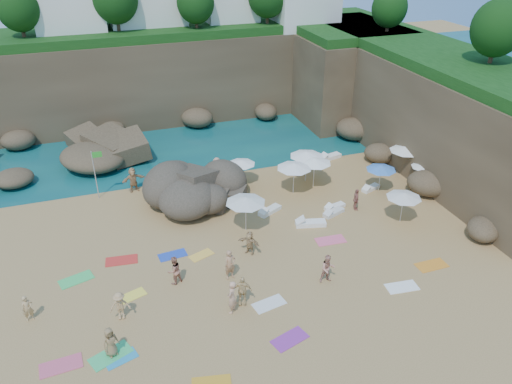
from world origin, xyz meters
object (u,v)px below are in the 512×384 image
object	(u,v)px
rock_outcrop	(190,203)
person_stand_2	(217,167)
flag_pole	(96,168)
parasol_1	(294,166)
lounger_0	(270,211)
person_stand_6	(232,297)
person_stand_3	(356,200)
parasol_0	(241,162)
person_stand_0	(28,308)
person_stand_4	(300,163)
parasol_2	(315,160)
person_stand_1	(174,270)
person_stand_5	(133,180)

from	to	relation	value
rock_outcrop	person_stand_2	bearing A→B (deg)	48.91
flag_pole	parasol_1	xyz separation A→B (m)	(13.57, -3.86, -0.15)
lounger_0	person_stand_6	xyz separation A→B (m)	(-5.27, -8.63, 0.82)
person_stand_2	person_stand_3	distance (m)	11.20
parasol_0	flag_pole	bearing A→B (deg)	172.85
parasol_0	person_stand_0	size ratio (longest dim) A/B	1.43
rock_outcrop	person_stand_4	bearing A→B (deg)	11.37
parasol_2	flag_pole	bearing A→B (deg)	170.66
lounger_0	parasol_1	bearing A→B (deg)	10.84
person_stand_1	parasol_2	bearing A→B (deg)	-169.90
person_stand_0	person_stand_1	size ratio (longest dim) A/B	0.86
person_stand_0	person_stand_4	xyz separation A→B (m)	(19.53, 10.81, 0.15)
parasol_2	person_stand_6	size ratio (longest dim) A/B	1.03
parasol_1	person_stand_1	bearing A→B (deg)	-144.03
lounger_0	rock_outcrop	bearing A→B (deg)	120.95
person_stand_1	parasol_1	bearing A→B (deg)	-168.79
person_stand_2	person_stand_4	size ratio (longest dim) A/B	0.90
lounger_0	person_stand_2	size ratio (longest dim) A/B	1.12
parasol_0	lounger_0	bearing A→B (deg)	-82.62
parasol_1	parasol_2	distance (m)	2.62
parasol_2	person_stand_1	distance (m)	15.24
lounger_0	person_stand_5	world-z (taller)	person_stand_5
person_stand_0	person_stand_4	world-z (taller)	person_stand_4
rock_outcrop	person_stand_2	distance (m)	4.56
parasol_0	person_stand_2	world-z (taller)	parasol_0
person_stand_2	person_stand_3	world-z (taller)	person_stand_2
person_stand_2	person_stand_1	bearing A→B (deg)	112.89
parasol_1	person_stand_0	xyz separation A→B (m)	(-17.79, -7.93, -1.48)
flag_pole	person_stand_3	xyz separation A→B (m)	(16.76, -7.49, -1.57)
flag_pole	person_stand_5	xyz separation A→B (m)	(2.47, 0.25, -1.43)
person_stand_0	person_stand_3	distance (m)	21.41
rock_outcrop	person_stand_4	world-z (taller)	person_stand_4
person_stand_0	person_stand_4	distance (m)	22.32
person_stand_2	person_stand_4	bearing A→B (deg)	-144.99
person_stand_6	person_stand_4	bearing A→B (deg)	-177.36
lounger_0	person_stand_1	world-z (taller)	person_stand_1
person_stand_4	person_stand_6	size ratio (longest dim) A/B	0.93
person_stand_3	person_stand_6	xyz separation A→B (m)	(-11.07, -7.07, 0.17)
person_stand_0	parasol_2	bearing A→B (deg)	9.17
person_stand_1	rock_outcrop	bearing A→B (deg)	-132.22
flag_pole	parasol_0	world-z (taller)	flag_pole
parasol_1	lounger_0	world-z (taller)	parasol_1
parasol_1	person_stand_6	world-z (taller)	parasol_1
flag_pole	person_stand_2	xyz separation A→B (m)	(8.93, 0.52, -1.57)
person_stand_4	person_stand_5	world-z (taller)	person_stand_5
person_stand_2	parasol_1	bearing A→B (deg)	-175.07
person_stand_2	person_stand_5	xyz separation A→B (m)	(-6.47, -0.27, 0.14)
person_stand_0	person_stand_4	size ratio (longest dim) A/B	0.84
parasol_2	person_stand_3	world-z (taller)	parasol_2
parasol_2	lounger_0	xyz separation A→B (m)	(-4.85, -3.32, -1.59)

